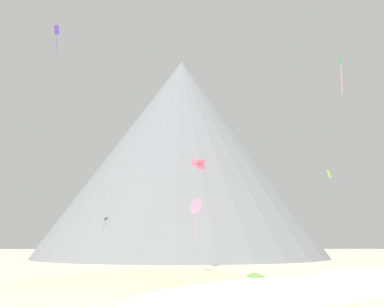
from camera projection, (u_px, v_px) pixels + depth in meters
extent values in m
plane|color=beige|center=(237.00, 298.00, 29.94)|extent=(400.00, 400.00, 0.00)
ellipsoid|color=beige|center=(276.00, 301.00, 28.58)|extent=(23.17, 16.99, 2.86)
ellipsoid|color=#C6B284|center=(160.00, 280.00, 44.49)|extent=(22.90, 26.60, 1.86)
ellipsoid|color=#C6B284|center=(100.00, 292.00, 33.89)|extent=(21.22, 22.96, 2.44)
cone|color=#668C4C|center=(371.00, 277.00, 42.07)|extent=(1.86, 1.86, 0.91)
cone|color=#568442|center=(254.00, 275.00, 47.64)|extent=(2.85, 2.85, 0.54)
cone|color=#668C4C|center=(232.00, 277.00, 45.19)|extent=(2.09, 2.09, 0.49)
cone|color=slate|center=(181.00, 155.00, 110.30)|extent=(97.77, 97.77, 49.88)
cone|color=slate|center=(198.00, 200.00, 107.92)|extent=(33.56, 33.56, 27.73)
cube|color=green|center=(340.00, 60.00, 60.46)|extent=(0.63, 0.92, 1.31)
cylinder|color=pink|center=(342.00, 79.00, 59.93)|extent=(0.20, 0.31, 4.26)
cube|color=#5138B2|center=(57.00, 30.00, 69.85)|extent=(0.92, 0.74, 1.41)
cylinder|color=#5138B2|center=(57.00, 44.00, 69.39)|extent=(0.18, 0.24, 3.27)
cube|color=#E5668C|center=(198.00, 166.00, 64.58)|extent=(1.95, 1.98, 0.98)
cube|color=#E5668C|center=(198.00, 161.00, 64.71)|extent=(1.95, 1.98, 0.98)
cube|color=#8CD133|center=(329.00, 174.00, 61.44)|extent=(0.81, 1.04, 1.13)
cone|color=pink|center=(197.00, 206.00, 56.90)|extent=(1.63, 1.75, 1.95)
cylinder|color=pink|center=(196.00, 227.00, 56.40)|extent=(0.36, 0.25, 3.18)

